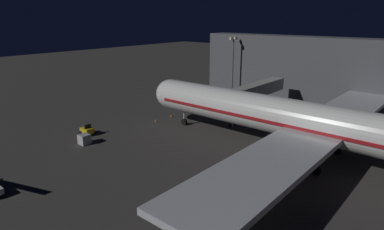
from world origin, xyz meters
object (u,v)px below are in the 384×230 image
jet_bridge (250,92)px  traffic_cone_nose_port (171,115)px  pushback_tug (87,130)px  traffic_cone_nose_starboard (156,120)px  airliner_at_gate (326,126)px  apron_floodlight_mast (233,62)px  baggage_container_near_belt (84,139)px

jet_bridge → traffic_cone_nose_port: size_ratio=37.63×
jet_bridge → pushback_tug: size_ratio=9.15×
pushback_tug → traffic_cone_nose_starboard: pushback_tug is taller
traffic_cone_nose_port → airliner_at_gate: bearing=86.0°
apron_floodlight_mast → pushback_tug: size_ratio=6.56×
jet_bridge → apron_floodlight_mast: size_ratio=1.40×
pushback_tug → baggage_container_near_belt: size_ratio=1.40×
traffic_cone_nose_port → traffic_cone_nose_starboard: 4.40m
apron_floodlight_mast → traffic_cone_nose_port: apron_floodlight_mast is taller
traffic_cone_nose_port → traffic_cone_nose_starboard: (4.40, 0.00, 0.00)m
airliner_at_gate → pushback_tug: (14.96, -35.11, -4.63)m
apron_floodlight_mast → baggage_container_near_belt: size_ratio=9.20×
jet_bridge → apron_floodlight_mast: 20.11m
apron_floodlight_mast → airliner_at_gate: bearing=51.6°
apron_floodlight_mast → pushback_tug: 41.35m
traffic_cone_nose_port → traffic_cone_nose_starboard: bearing=0.0°
traffic_cone_nose_port → apron_floodlight_mast: bearing=-178.0°
jet_bridge → traffic_cone_nose_starboard: 19.35m
jet_bridge → apron_floodlight_mast: apron_floodlight_mast is taller
airliner_at_gate → jet_bridge: 21.60m
jet_bridge → baggage_container_near_belt: size_ratio=12.85×
pushback_tug → baggage_container_near_belt: bearing=52.0°
airliner_at_gate → jet_bridge: (-11.20, -18.47, 0.11)m
pushback_tug → baggage_container_near_belt: 4.39m
traffic_cone_nose_starboard → pushback_tug: bearing=-16.1°
airliner_at_gate → pushback_tug: bearing=-66.9°
jet_bridge → apron_floodlight_mast: (-14.30, -13.75, 3.28)m
jet_bridge → pushback_tug: 31.36m
baggage_container_near_belt → traffic_cone_nose_starboard: bearing=179.1°
pushback_tug → baggage_container_near_belt: pushback_tug is taller
airliner_at_gate → baggage_container_near_belt: bearing=-60.8°
pushback_tug → traffic_cone_nose_port: bearing=167.9°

